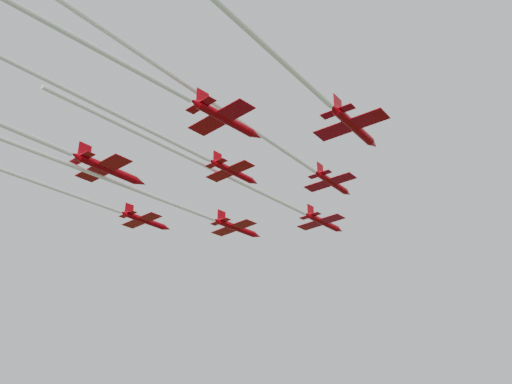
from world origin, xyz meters
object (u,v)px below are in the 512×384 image
(jet_row2_left, at_px, (191,211))
(jet_row3_left, at_px, (80,197))
(jet_row4_left, at_px, (7,127))
(jet_lead, at_px, (267,195))
(jet_row2_right, at_px, (265,138))
(jet_row4_right, at_px, (88,44))
(jet_row3_right, at_px, (315,91))
(jet_row3_mid, at_px, (183,147))

(jet_row2_left, relative_size, jet_row3_left, 0.92)
(jet_row4_left, bearing_deg, jet_lead, 79.37)
(jet_row2_right, bearing_deg, jet_row4_right, -88.18)
(jet_lead, bearing_deg, jet_row3_left, -127.63)
(jet_lead, xyz_separation_m, jet_row2_right, (4.72, -17.95, -0.01))
(jet_row2_left, relative_size, jet_row4_right, 0.72)
(jet_row2_left, height_order, jet_row2_right, jet_row2_right)
(jet_row2_right, height_order, jet_row3_left, jet_row2_right)
(jet_lead, distance_m, jet_row2_right, 18.56)
(jet_row4_right, bearing_deg, jet_row2_right, 97.38)
(jet_row3_right, height_order, jet_row4_right, jet_row3_right)
(jet_row2_left, xyz_separation_m, jet_row3_left, (-14.66, -9.44, 0.13))
(jet_row4_right, bearing_deg, jet_row3_mid, 120.34)
(jet_row2_left, bearing_deg, jet_row4_left, -85.36)
(jet_lead, relative_size, jet_row3_left, 1.20)
(jet_row4_left, height_order, jet_row4_right, jet_row4_left)
(jet_row3_left, distance_m, jet_row4_right, 38.49)
(jet_row3_right, relative_size, jet_row4_left, 0.81)
(jet_row3_right, relative_size, jet_row4_right, 0.76)
(jet_row4_left, bearing_deg, jet_row4_right, -7.59)
(jet_row3_mid, xyz_separation_m, jet_row4_left, (-17.15, -14.43, -2.22))
(jet_row2_left, height_order, jet_row4_left, jet_row4_left)
(jet_row4_right, bearing_deg, jet_row2_left, 125.99)
(jet_lead, bearing_deg, jet_row3_mid, -83.82)
(jet_row4_left, bearing_deg, jet_row3_left, 121.72)
(jet_row2_right, bearing_deg, jet_row4_left, -129.49)
(jet_row3_right, height_order, jet_row4_left, jet_row3_right)
(jet_row3_mid, bearing_deg, jet_row4_right, -61.39)
(jet_row2_left, height_order, jet_row4_right, jet_row2_left)
(jet_row3_right, xyz_separation_m, jet_row4_left, (-37.29, -6.42, -2.10))
(jet_row3_mid, bearing_deg, jet_lead, 96.21)
(jet_row2_right, height_order, jet_row3_mid, jet_row2_right)
(jet_row4_left, relative_size, jet_row4_right, 0.94)
(jet_row3_right, bearing_deg, jet_row2_left, 157.02)
(jet_row2_left, distance_m, jet_row2_right, 21.67)
(jet_row2_right, bearing_deg, jet_row3_left, -166.64)
(jet_lead, height_order, jet_row2_left, jet_lead)
(jet_row3_left, relative_size, jet_row3_right, 1.03)
(jet_row2_left, distance_m, jet_row4_left, 32.09)
(jet_row3_right, bearing_deg, jet_row4_left, -150.47)
(jet_row3_left, distance_m, jet_row3_right, 42.28)
(jet_row3_mid, xyz_separation_m, jet_row3_right, (20.15, -8.01, -0.13))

